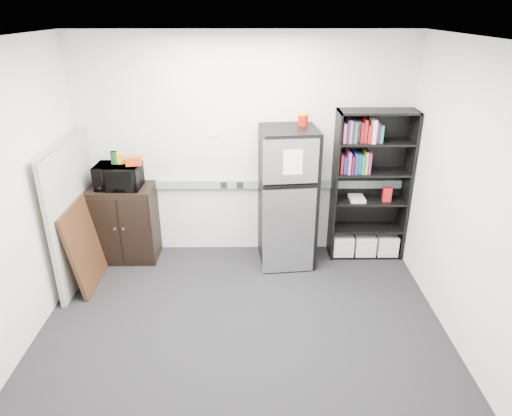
# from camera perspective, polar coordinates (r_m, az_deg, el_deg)

# --- Properties ---
(floor) EXTENTS (4.00, 4.00, 0.00)m
(floor) POSITION_cam_1_polar(r_m,az_deg,el_deg) (4.62, -1.72, -15.41)
(floor) COLOR black
(floor) RESTS_ON ground
(wall_back) EXTENTS (4.00, 0.02, 2.70)m
(wall_back) POSITION_cam_1_polar(r_m,az_deg,el_deg) (5.55, -1.55, 7.43)
(wall_back) COLOR silver
(wall_back) RESTS_ON floor
(wall_right) EXTENTS (0.02, 3.50, 2.70)m
(wall_right) POSITION_cam_1_polar(r_m,az_deg,el_deg) (4.34, 25.48, 0.19)
(wall_right) COLOR silver
(wall_right) RESTS_ON floor
(wall_left) EXTENTS (0.02, 3.50, 2.70)m
(wall_left) POSITION_cam_1_polar(r_m,az_deg,el_deg) (4.43, -28.78, 0.00)
(wall_left) COLOR silver
(wall_left) RESTS_ON floor
(ceiling) EXTENTS (4.00, 3.50, 0.02)m
(ceiling) POSITION_cam_1_polar(r_m,az_deg,el_deg) (3.58, -2.28, 20.31)
(ceiling) COLOR white
(ceiling) RESTS_ON wall_back
(electrical_raceway) EXTENTS (3.92, 0.05, 0.10)m
(electrical_raceway) POSITION_cam_1_polar(r_m,az_deg,el_deg) (5.66, -1.51, 2.98)
(electrical_raceway) COLOR gray
(electrical_raceway) RESTS_ON wall_back
(wall_note) EXTENTS (0.14, 0.00, 0.10)m
(wall_note) POSITION_cam_1_polar(r_m,az_deg,el_deg) (5.51, -5.27, 9.37)
(wall_note) COLOR white
(wall_note) RESTS_ON wall_back
(bookshelf) EXTENTS (0.90, 0.34, 1.85)m
(bookshelf) POSITION_cam_1_polar(r_m,az_deg,el_deg) (5.70, 14.05, 2.50)
(bookshelf) COLOR black
(bookshelf) RESTS_ON floor
(cubicle_partition) EXTENTS (0.06, 1.30, 1.62)m
(cubicle_partition) POSITION_cam_1_polar(r_m,az_deg,el_deg) (5.48, -21.87, -0.55)
(cubicle_partition) COLOR gray
(cubicle_partition) RESTS_ON floor
(cabinet) EXTENTS (0.76, 0.51, 0.95)m
(cabinet) POSITION_cam_1_polar(r_m,az_deg,el_deg) (5.85, -16.07, -1.83)
(cabinet) COLOR black
(cabinet) RESTS_ON floor
(microwave) EXTENTS (0.53, 0.37, 0.29)m
(microwave) POSITION_cam_1_polar(r_m,az_deg,el_deg) (5.60, -16.82, 3.81)
(microwave) COLOR black
(microwave) RESTS_ON cabinet
(snack_box_a) EXTENTS (0.08, 0.06, 0.15)m
(snack_box_a) POSITION_cam_1_polar(r_m,az_deg,el_deg) (5.57, -17.29, 6.03)
(snack_box_a) COLOR #175318
(snack_box_a) RESTS_ON microwave
(snack_box_b) EXTENTS (0.07, 0.05, 0.15)m
(snack_box_b) POSITION_cam_1_polar(r_m,az_deg,el_deg) (5.57, -17.29, 6.03)
(snack_box_b) COLOR #0D390F
(snack_box_b) RESTS_ON microwave
(snack_box_c) EXTENTS (0.07, 0.05, 0.14)m
(snack_box_c) POSITION_cam_1_polar(r_m,az_deg,el_deg) (5.55, -16.58, 6.01)
(snack_box_c) COLOR gold
(snack_box_c) RESTS_ON microwave
(snack_bag) EXTENTS (0.20, 0.13, 0.10)m
(snack_bag) POSITION_cam_1_polar(r_m,az_deg,el_deg) (5.47, -15.06, 5.70)
(snack_bag) COLOR #BA3512
(snack_bag) RESTS_ON microwave
(refrigerator) EXTENTS (0.69, 0.72, 1.68)m
(refrigerator) POSITION_cam_1_polar(r_m,az_deg,el_deg) (5.42, 3.95, 1.26)
(refrigerator) COLOR black
(refrigerator) RESTS_ON floor
(coffee_can) EXTENTS (0.12, 0.12, 0.16)m
(coffee_can) POSITION_cam_1_polar(r_m,az_deg,el_deg) (5.28, 5.90, 11.07)
(coffee_can) COLOR #A70F07
(coffee_can) RESTS_ON refrigerator
(framed_poster) EXTENTS (0.20, 0.75, 0.96)m
(framed_poster) POSITION_cam_1_polar(r_m,az_deg,el_deg) (5.43, -20.65, -4.45)
(framed_poster) COLOR black
(framed_poster) RESTS_ON floor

